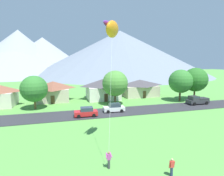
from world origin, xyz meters
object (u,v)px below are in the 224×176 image
(tree_right_of_center, at_px, (34,89))
(parked_car_red_mid_west, at_px, (86,112))
(house_rightmost, at_px, (140,88))
(parked_car_white_west_end, at_px, (114,108))
(house_leftmost, at_px, (53,91))
(tree_near_left, at_px, (115,83))
(pickup_truck_charcoal_west_side, at_px, (197,100))
(house_right_center, at_px, (103,89))
(watcher_person, at_px, (172,167))
(kite_flyer_with_kite, at_px, (112,31))
(tree_near_right, at_px, (195,80))
(tree_left_of_center, at_px, (181,81))

(tree_right_of_center, distance_m, parked_car_red_mid_west, 13.30)
(house_rightmost, xyz_separation_m, tree_right_of_center, (-27.50, -7.63, 1.84))
(tree_right_of_center, bearing_deg, house_rightmost, 15.51)
(tree_right_of_center, height_order, parked_car_white_west_end, tree_right_of_center)
(house_leftmost, distance_m, tree_near_left, 16.58)
(tree_near_left, bearing_deg, pickup_truck_charcoal_west_side, -14.94)
(house_right_center, distance_m, parked_car_red_mid_west, 16.37)
(house_leftmost, distance_m, watcher_person, 37.00)
(house_leftmost, xyz_separation_m, tree_near_left, (14.14, -8.32, 2.42))
(pickup_truck_charcoal_west_side, distance_m, kite_flyer_with_kite, 31.62)
(tree_right_of_center, distance_m, tree_near_right, 39.18)
(parked_car_white_west_end, distance_m, watcher_person, 20.89)
(house_leftmost, height_order, kite_flyer_with_kite, kite_flyer_with_kite)
(parked_car_white_west_end, bearing_deg, tree_left_of_center, 15.43)
(pickup_truck_charcoal_west_side, bearing_deg, house_leftmost, 157.93)
(house_leftmost, height_order, house_rightmost, house_leftmost)
(house_leftmost, distance_m, kite_flyer_with_kite, 31.33)
(tree_left_of_center, xyz_separation_m, kite_flyer_with_kite, (-23.34, -19.37, 8.10))
(house_rightmost, bearing_deg, parked_car_red_mid_west, -138.03)
(tree_right_of_center, xyz_separation_m, parked_car_white_west_end, (15.57, -6.72, -3.48))
(house_leftmost, bearing_deg, parked_car_white_west_end, -49.54)
(pickup_truck_charcoal_west_side, bearing_deg, house_right_center, 148.30)
(tree_left_of_center, relative_size, parked_car_white_west_end, 1.89)
(house_rightmost, distance_m, pickup_truck_charcoal_west_side, 16.01)
(watcher_person, bearing_deg, house_leftmost, 107.92)
(tree_left_of_center, relative_size, kite_flyer_with_kite, 0.56)
(tree_right_of_center, height_order, kite_flyer_with_kite, kite_flyer_with_kite)
(house_leftmost, relative_size, parked_car_white_west_end, 1.92)
(pickup_truck_charcoal_west_side, relative_size, kite_flyer_with_kite, 0.36)
(house_leftmost, xyz_separation_m, tree_near_right, (35.77, -8.80, 2.75))
(tree_near_right, xyz_separation_m, parked_car_red_mid_west, (-29.38, -7.09, -4.49))
(tree_near_left, bearing_deg, house_right_center, 100.10)
(tree_left_of_center, height_order, kite_flyer_with_kite, kite_flyer_with_kite)
(house_rightmost, bearing_deg, house_leftmost, -179.87)
(parked_car_white_west_end, relative_size, kite_flyer_with_kite, 0.30)
(tree_near_left, relative_size, kite_flyer_with_kite, 0.56)
(tree_near_right, xyz_separation_m, parked_car_white_west_end, (-23.58, -5.49, -4.49))
(house_right_center, bearing_deg, parked_car_white_west_end, -92.72)
(house_leftmost, xyz_separation_m, parked_car_red_mid_west, (6.40, -15.89, -1.74))
(tree_right_of_center, bearing_deg, tree_near_left, -2.44)
(tree_near_left, bearing_deg, watcher_person, -95.87)
(parked_car_red_mid_west, relative_size, pickup_truck_charcoal_west_side, 0.81)
(house_right_center, height_order, pickup_truck_charcoal_west_side, house_right_center)
(tree_near_left, height_order, tree_near_right, tree_near_right)
(parked_car_red_mid_west, relative_size, watcher_person, 2.54)
(house_rightmost, distance_m, tree_near_right, 14.91)
(parked_car_red_mid_west, bearing_deg, tree_left_of_center, 15.42)
(pickup_truck_charcoal_west_side, bearing_deg, parked_car_red_mid_west, -174.43)
(house_right_center, height_order, house_rightmost, house_right_center)
(tree_left_of_center, bearing_deg, parked_car_white_west_end, -164.57)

